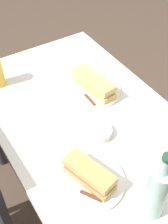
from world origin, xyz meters
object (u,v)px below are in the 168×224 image
object	(u,v)px
plate_near	(89,181)
baguette_sandwich_far	(94,83)
knife_near	(81,191)
plate_far	(93,90)
water_bottle	(157,192)
olive_bowl	(99,132)
knife_far	(85,95)
baguette_sandwich_near	(89,174)
dining_table	(84,133)

from	to	relation	value
plate_near	baguette_sandwich_far	bearing A→B (deg)	-35.22
knife_near	plate_far	world-z (taller)	knife_near
water_bottle	olive_bowl	xyz separation A→B (m)	(0.36, -0.04, -0.10)
knife_near	plate_far	distance (m)	0.54
plate_near	plate_far	xyz separation A→B (m)	(0.40, -0.28, 0.00)
plate_near	knife_far	distance (m)	0.44
baguette_sandwich_near	baguette_sandwich_far	xyz separation A→B (m)	(0.40, -0.28, 0.00)
dining_table	knife_far	bearing A→B (deg)	-34.99
knife_far	olive_bowl	world-z (taller)	olive_bowl
knife_far	water_bottle	xyz separation A→B (m)	(-0.58, 0.11, 0.10)
plate_far	baguette_sandwich_far	xyz separation A→B (m)	(0.00, 0.00, 0.04)
plate_far	water_bottle	bearing A→B (deg)	164.37
olive_bowl	baguette_sandwich_far	bearing A→B (deg)	-28.82
knife_near	olive_bowl	xyz separation A→B (m)	(0.19, -0.20, -0.00)
dining_table	olive_bowl	bearing A→B (deg)	176.71
baguette_sandwich_near	plate_far	size ratio (longest dim) A/B	0.80
dining_table	baguette_sandwich_near	world-z (taller)	baguette_sandwich_near
water_bottle	olive_bowl	bearing A→B (deg)	-6.07
dining_table	plate_far	size ratio (longest dim) A/B	4.66
plate_far	knife_far	bearing A→B (deg)	108.05
dining_table	olive_bowl	world-z (taller)	olive_bowl
dining_table	baguette_sandwich_far	bearing A→B (deg)	-47.64
dining_table	baguette_sandwich_near	size ratio (longest dim) A/B	5.84
plate_near	plate_far	distance (m)	0.49
baguette_sandwich_near	plate_far	xyz separation A→B (m)	(0.40, -0.28, -0.04)
baguette_sandwich_far	water_bottle	size ratio (longest dim) A/B	0.80
baguette_sandwich_near	knife_far	bearing A→B (deg)	-30.58
dining_table	knife_far	distance (m)	0.18
plate_far	plate_near	bearing A→B (deg)	144.78
dining_table	olive_bowl	xyz separation A→B (m)	(-0.12, 0.01, 0.13)
water_bottle	baguette_sandwich_near	bearing A→B (deg)	30.16
plate_far	knife_far	world-z (taller)	knife_far
knife_far	water_bottle	distance (m)	0.59
plate_far	olive_bowl	world-z (taller)	olive_bowl
plate_near	knife_near	size ratio (longest dim) A/B	1.58
baguette_sandwich_far	olive_bowl	size ratio (longest dim) A/B	2.19
plate_far	water_bottle	size ratio (longest dim) A/B	0.87
baguette_sandwich_near	water_bottle	distance (m)	0.24
olive_bowl	knife_far	bearing A→B (deg)	-18.41
knife_far	plate_far	bearing A→B (deg)	-71.95
baguette_sandwich_near	baguette_sandwich_far	world-z (taller)	same
plate_near	baguette_sandwich_near	distance (m)	0.04
knife_far	water_bottle	size ratio (longest dim) A/B	0.62
dining_table	baguette_sandwich_far	xyz separation A→B (m)	(0.11, -0.12, 0.17)
baguette_sandwich_far	plate_near	bearing A→B (deg)	144.78
knife_near	knife_far	distance (m)	0.49
plate_far	baguette_sandwich_far	distance (m)	0.04
olive_bowl	knife_near	bearing A→B (deg)	133.44
baguette_sandwich_far	water_bottle	distance (m)	0.62
baguette_sandwich_near	knife_near	size ratio (longest dim) A/B	1.26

